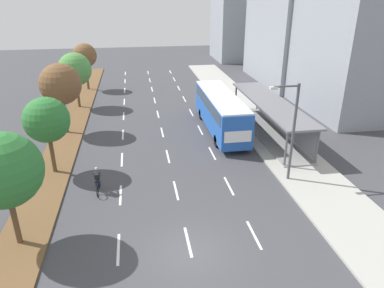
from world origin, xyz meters
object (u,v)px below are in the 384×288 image
bus_shelter (272,114)px  streetlight (291,127)px  median_tree_third (60,84)px  bus (221,109)px  median_tree_second (47,120)px  cyclist (97,181)px  median_tree_nearest (3,170)px  median_tree_fourth (75,70)px  median_tree_fifth (85,56)px

bus_shelter → streetlight: 8.76m
median_tree_third → bus_shelter: bearing=-9.9°
bus → median_tree_third: size_ratio=1.84×
bus_shelter → median_tree_second: bearing=-165.5°
bus → median_tree_third: 13.95m
cyclist → median_tree_nearest: (-3.53, -4.50, 3.38)m
median_tree_fourth → streetlight: (15.69, -19.05, -0.28)m
median_tree_fifth → cyclist: bearing=-83.0°
median_tree_fifth → median_tree_fourth: bearing=-91.4°
median_tree_second → median_tree_fourth: (-0.20, 15.37, 0.26)m
cyclist → median_tree_fifth: size_ratio=0.32×
bus_shelter → streetlight: (-2.11, -8.25, 2.02)m
median_tree_second → cyclist: bearing=-44.8°
median_tree_third → median_tree_fourth: median_tree_third is taller
cyclist → median_tree_nearest: size_ratio=0.31×
median_tree_second → median_tree_fifth: bearing=90.0°
streetlight → median_tree_nearest: bearing=-165.8°
bus_shelter → median_tree_fifth: bearing=133.6°
bus → median_tree_nearest: 19.53m
median_tree_nearest → median_tree_second: median_tree_nearest is taller
median_tree_third → median_tree_second: bearing=-87.6°
median_tree_nearest → median_tree_fifth: 30.74m
cyclist → streetlight: size_ratio=0.28×
bus → median_tree_nearest: size_ratio=1.93×
cyclist → median_tree_third: (-3.53, 10.87, 3.68)m
median_tree_second → median_tree_third: 7.71m
cyclist → median_tree_fourth: bearing=100.4°
median_tree_second → median_tree_fourth: median_tree_fourth is taller
bus_shelter → median_tree_second: (-17.61, -4.57, 2.05)m
median_tree_fourth → streetlight: 24.68m
bus → streetlight: (2.17, -9.80, 1.82)m
median_tree_fourth → bus_shelter: bearing=-31.2°
median_tree_nearest → streetlight: streetlight is taller
median_tree_nearest → median_tree_fifth: median_tree_nearest is taller
bus_shelter → median_tree_second: size_ratio=2.60×
median_tree_fourth → median_tree_fifth: (0.19, 7.69, 0.17)m
cyclist → median_tree_second: 5.49m
bus_shelter → median_tree_fifth: median_tree_fifth is taller
median_tree_fourth → cyclist: bearing=-79.6°
median_tree_nearest → median_tree_second: 7.70m
median_tree_nearest → streetlight: size_ratio=0.90×
bus → median_tree_nearest: bearing=-134.7°
bus → cyclist: bearing=-137.4°
median_tree_nearest → median_tree_fourth: median_tree_nearest is taller
median_tree_fifth → streetlight: streetlight is taller
median_tree_fourth → median_tree_nearest: bearing=-90.3°
cyclist → median_tree_nearest: bearing=-128.1°
cyclist → median_tree_second: size_ratio=0.34×
bus_shelter → cyclist: bearing=-151.7°
median_tree_second → median_tree_fifth: (-0.01, 23.06, 0.43)m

